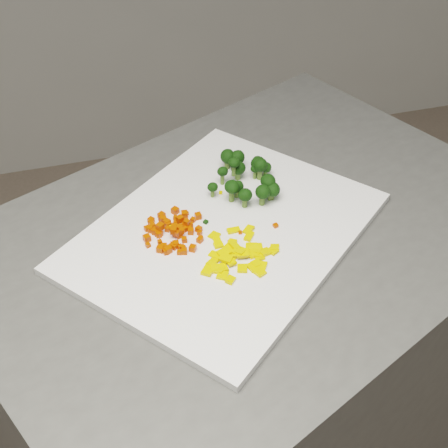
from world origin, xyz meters
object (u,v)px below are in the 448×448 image
object	(u,v)px
counter_block	(244,391)
broccoli_pile	(243,173)
cutting_board	(224,232)
carrot_pile	(175,226)
pepper_pile	(239,251)

from	to	relation	value
counter_block	broccoli_pile	xyz separation A→B (m)	(0.01, 0.09, 0.49)
cutting_board	broccoli_pile	xyz separation A→B (m)	(0.06, 0.10, 0.03)
counter_block	cutting_board	bearing A→B (deg)	-174.57
carrot_pile	broccoli_pile	size ratio (longest dim) A/B	0.83
cutting_board	counter_block	bearing A→B (deg)	5.43
cutting_board	carrot_pile	bearing A→B (deg)	172.10
pepper_pile	broccoli_pile	bearing A→B (deg)	71.09
carrot_pile	cutting_board	bearing A→B (deg)	-7.90
counter_block	carrot_pile	bearing A→B (deg)	177.07
carrot_pile	broccoli_pile	xyz separation A→B (m)	(0.13, 0.09, 0.01)
counter_block	carrot_pile	size ratio (longest dim) A/B	8.82
cutting_board	pepper_pile	size ratio (longest dim) A/B	3.88
pepper_pile	cutting_board	bearing A→B (deg)	94.84
counter_block	pepper_pile	bearing A→B (deg)	-120.94
counter_block	cutting_board	distance (m)	0.46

